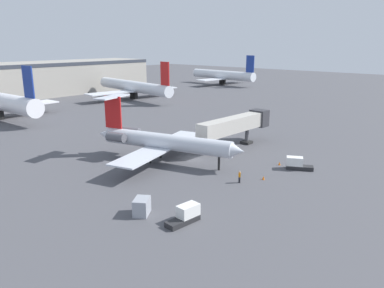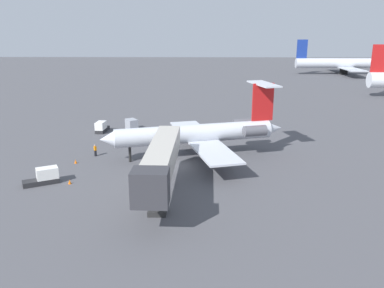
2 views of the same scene
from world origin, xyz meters
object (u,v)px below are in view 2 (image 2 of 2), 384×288
at_px(baggage_tug_trailing, 102,127).
at_px(parked_airliner_west_end, 344,63).
at_px(jet_bridge, 160,163).
at_px(ground_crew_marshaller, 95,150).
at_px(baggage_tug_lead, 44,177).
at_px(regional_jet, 201,132).
at_px(traffic_cone_mid, 70,182).
at_px(cargo_container_uld, 132,124).
at_px(traffic_cone_near, 76,161).

relative_size(baggage_tug_trailing, parked_airliner_west_end, 0.11).
bearing_deg(jet_bridge, ground_crew_marshaller, -144.77).
bearing_deg(parked_airliner_west_end, baggage_tug_lead, -32.84).
bearing_deg(baggage_tug_trailing, jet_bridge, 24.44).
xyz_separation_m(jet_bridge, ground_crew_marshaller, (-15.21, -10.75, -3.46)).
relative_size(regional_jet, jet_bridge, 1.42).
height_order(ground_crew_marshaller, traffic_cone_mid, ground_crew_marshaller).
xyz_separation_m(ground_crew_marshaller, cargo_container_uld, (-15.38, 2.66, 0.09)).
bearing_deg(baggage_tug_lead, parked_airliner_west_end, 147.16).
xyz_separation_m(jet_bridge, traffic_cone_mid, (-4.66, -11.12, -4.04)).
height_order(regional_jet, cargo_container_uld, regional_jet).
xyz_separation_m(jet_bridge, traffic_cone_near, (-12.00, -12.62, -4.04)).
height_order(jet_bridge, traffic_cone_near, jet_bridge).
height_order(ground_crew_marshaller, traffic_cone_near, ground_crew_marshaller).
distance_m(ground_crew_marshaller, cargo_container_uld, 15.61).
xyz_separation_m(baggage_tug_trailing, traffic_cone_mid, (24.10, 1.95, -0.56)).
bearing_deg(cargo_container_uld, traffic_cone_near, -13.70).
bearing_deg(parked_airliner_west_end, ground_crew_marshaller, -34.16).
distance_m(regional_jet, traffic_cone_near, 17.56).
distance_m(baggage_tug_lead, parked_airliner_west_end, 136.43).
bearing_deg(regional_jet, baggage_tug_lead, -59.52).
xyz_separation_m(regional_jet, ground_crew_marshaller, (0.32, -15.03, -2.60)).
bearing_deg(baggage_tug_lead, baggage_tug_trailing, 177.65).
bearing_deg(baggage_tug_trailing, regional_jet, 52.69).
height_order(baggage_tug_lead, traffic_cone_mid, baggage_tug_lead).
bearing_deg(traffic_cone_mid, baggage_tug_lead, -91.61).
relative_size(traffic_cone_mid, parked_airliner_west_end, 0.01).
distance_m(jet_bridge, parked_airliner_west_end, 133.52).
relative_size(baggage_tug_trailing, traffic_cone_mid, 7.47).
xyz_separation_m(ground_crew_marshaller, parked_airliner_west_end, (-104.11, 70.66, 3.32)).
bearing_deg(baggage_tug_trailing, ground_crew_marshaller, 9.74).
relative_size(regional_jet, traffic_cone_near, 47.13).
height_order(jet_bridge, cargo_container_uld, jet_bridge).
bearing_deg(traffic_cone_mid, regional_jet, 125.23).
relative_size(regional_jet, baggage_tug_lead, 6.18).
bearing_deg(regional_jet, traffic_cone_mid, -54.77).
bearing_deg(jet_bridge, traffic_cone_mid, -112.71).
xyz_separation_m(jet_bridge, baggage_tug_lead, (-4.74, -14.06, -3.48)).
height_order(baggage_tug_trailing, traffic_cone_mid, baggage_tug_trailing).
bearing_deg(regional_jet, cargo_container_uld, -140.60).
relative_size(baggage_tug_lead, cargo_container_uld, 1.51).
distance_m(ground_crew_marshaller, baggage_tug_lead, 10.99).
xyz_separation_m(cargo_container_uld, traffic_cone_near, (18.59, -4.53, -0.67)).
relative_size(jet_bridge, baggage_tug_lead, 4.37).
bearing_deg(regional_jet, jet_bridge, -15.41).
relative_size(ground_crew_marshaller, baggage_tug_trailing, 0.41).
height_order(jet_bridge, parked_airliner_west_end, parked_airliner_west_end).
height_order(traffic_cone_near, parked_airliner_west_end, parked_airliner_west_end).
bearing_deg(parked_airliner_west_end, jet_bridge, -26.66).
distance_m(ground_crew_marshaller, traffic_cone_mid, 10.58).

